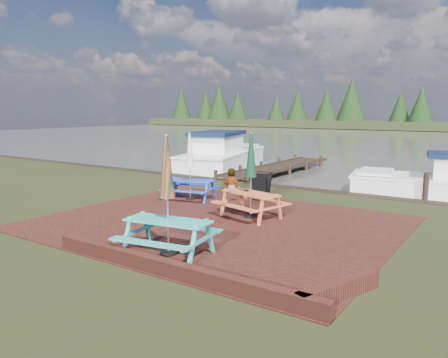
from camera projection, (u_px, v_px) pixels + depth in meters
ground at (195, 232)px, 10.81m from camera, size 120.00×120.00×0.00m
paving at (218, 223)px, 11.63m from camera, size 9.00×7.50×0.02m
brick_wall at (207, 274)px, 7.62m from camera, size 6.21×1.79×0.30m
water at (437, 142)px, 41.06m from camera, size 120.00×60.00×0.02m
picnic_table_teal at (168, 214)px, 8.93m from camera, size 2.02×1.86×2.48m
picnic_table_red at (251, 189)px, 12.07m from camera, size 2.03×1.90×2.37m
picnic_table_blue at (190, 177)px, 14.50m from camera, size 1.92×1.79×2.24m
chalkboard at (260, 186)px, 14.39m from camera, size 0.60×0.57×0.95m
jetty at (278, 167)px, 21.95m from camera, size 1.76×9.08×1.00m
boat_jetty at (222, 156)px, 23.77m from camera, size 4.58×8.19×2.25m
person at (232, 168)px, 16.06m from camera, size 0.70×0.55×1.71m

